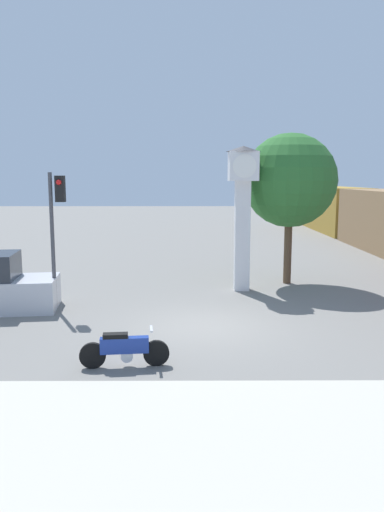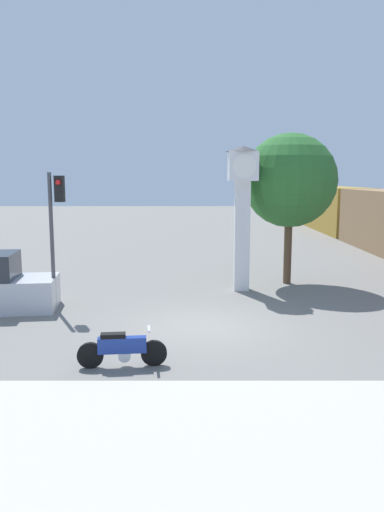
% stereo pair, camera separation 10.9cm
% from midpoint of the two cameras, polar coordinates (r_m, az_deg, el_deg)
% --- Properties ---
extents(ground_plane, '(120.00, 120.00, 0.00)m').
position_cam_midpoint_polar(ground_plane, '(14.05, 1.72, -8.04)').
color(ground_plane, slate).
extents(sidewalk_strip, '(36.00, 6.00, 0.10)m').
position_cam_midpoint_polar(sidewalk_strip, '(7.60, 3.30, -23.25)').
color(sidewalk_strip, '#BCB7A8').
rests_on(sidewalk_strip, ground_plane).
extents(motorcycle, '(1.95, 0.43, 0.86)m').
position_cam_midpoint_polar(motorcycle, '(11.15, -7.62, -10.44)').
color(motorcycle, black).
rests_on(motorcycle, ground_plane).
extents(clock_tower, '(1.24, 1.24, 5.22)m').
position_cam_midpoint_polar(clock_tower, '(18.16, 6.07, 6.79)').
color(clock_tower, white).
rests_on(clock_tower, ground_plane).
extents(traffic_light, '(0.50, 0.35, 4.27)m').
position_cam_midpoint_polar(traffic_light, '(15.95, -15.02, 4.43)').
color(traffic_light, '#47474C').
rests_on(traffic_light, ground_plane).
extents(street_tree, '(3.57, 3.57, 5.79)m').
position_cam_midpoint_polar(street_tree, '(19.59, 11.39, 8.42)').
color(street_tree, brown).
rests_on(street_tree, ground_plane).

